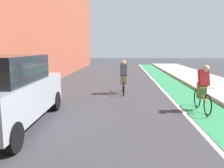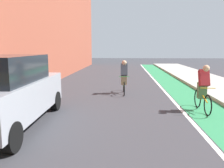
{
  "view_description": "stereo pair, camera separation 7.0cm",
  "coord_description": "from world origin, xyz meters",
  "views": [
    {
      "loc": [
        0.22,
        4.15,
        2.17
      ],
      "look_at": [
        -0.18,
        12.1,
        0.93
      ],
      "focal_mm": 36.85,
      "sensor_mm": 36.0,
      "label": 1
    },
    {
      "loc": [
        0.29,
        4.16,
        2.17
      ],
      "look_at": [
        -0.18,
        12.1,
        0.93
      ],
      "focal_mm": 36.85,
      "sensor_mm": 36.0,
      "label": 2
    }
  ],
  "objects": [
    {
      "name": "bike_lane_paint",
      "position": [
        3.19,
        16.52,
        0.0
      ],
      "size": [
        1.6,
        37.04,
        0.0
      ],
      "primitive_type": "cube",
      "color": "#2D8451",
      "rests_on": "ground"
    },
    {
      "name": "ground_plane",
      "position": [
        0.0,
        14.52,
        0.0
      ],
      "size": [
        81.49,
        81.49,
        0.0
      ],
      "primitive_type": "plane",
      "color": "#38383D"
    },
    {
      "name": "cyclist_far",
      "position": [
        0.22,
        15.08,
        0.81
      ],
      "size": [
        0.48,
        1.72,
        1.61
      ],
      "color": "black",
      "rests_on": "ground"
    },
    {
      "name": "cyclist_trailing",
      "position": [
        2.95,
        12.09,
        0.81
      ],
      "size": [
        0.48,
        1.74,
        1.62
      ],
      "color": "black",
      "rests_on": "ground"
    },
    {
      "name": "lane_divider_stripe",
      "position": [
        2.29,
        16.52,
        0.0
      ],
      "size": [
        0.12,
        37.04,
        0.0
      ],
      "primitive_type": "cube",
      "color": "white",
      "rests_on": "ground"
    },
    {
      "name": "parked_suv_silver",
      "position": [
        -2.93,
        10.19,
        1.02
      ],
      "size": [
        1.96,
        4.51,
        1.98
      ],
      "color": "#9EA0A8",
      "rests_on": "ground"
    }
  ]
}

